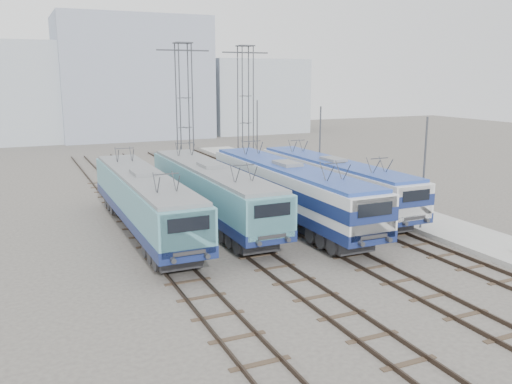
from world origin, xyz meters
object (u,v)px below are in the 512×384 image
at_px(locomotive_center_right, 288,187).
at_px(locomotive_far_right, 334,180).
at_px(mast_front, 424,176).
at_px(mast_mid, 320,151).
at_px(catenary_tower_west, 185,108).
at_px(locomotive_far_left, 145,199).
at_px(locomotive_center_left, 212,189).
at_px(catenary_tower_east, 246,105).
at_px(mast_rear, 257,136).

height_order(locomotive_center_right, locomotive_far_right, locomotive_center_right).
distance_m(locomotive_far_right, mast_front, 7.27).
bearing_deg(locomotive_far_right, mast_mid, 70.04).
relative_size(catenary_tower_west, mast_front, 1.71).
xyz_separation_m(locomotive_far_left, catenary_tower_west, (6.75, 13.66, 4.42)).
bearing_deg(locomotive_far_left, mast_mid, 20.26).
bearing_deg(locomotive_far_left, locomotive_far_right, 2.42).
bearing_deg(catenary_tower_west, locomotive_far_left, -116.29).
bearing_deg(locomotive_far_left, mast_front, -22.43).
xyz_separation_m(locomotive_center_left, catenary_tower_east, (8.75, 14.87, 4.40)).
xyz_separation_m(locomotive_far_left, mast_mid, (15.35, 5.66, 1.27)).
xyz_separation_m(catenary_tower_east, mast_mid, (2.10, -10.00, -3.14)).
bearing_deg(catenary_tower_east, mast_front, -84.55).
bearing_deg(catenary_tower_west, locomotive_center_right, -81.35).
xyz_separation_m(locomotive_far_left, locomotive_far_right, (13.50, 0.57, -0.01)).
distance_m(locomotive_far_right, mast_mid, 5.57).
bearing_deg(mast_front, locomotive_far_left, 157.57).
xyz_separation_m(locomotive_far_left, mast_rear, (15.35, 17.66, 1.27)).
distance_m(locomotive_far_left, locomotive_center_right, 9.07).
bearing_deg(catenary_tower_east, mast_mid, -78.14).
relative_size(catenary_tower_east, mast_front, 1.71).
bearing_deg(catenary_tower_west, mast_rear, 24.94).
bearing_deg(locomotive_far_left, catenary_tower_west, 63.71).
bearing_deg(locomotive_center_left, mast_mid, 24.18).
xyz_separation_m(locomotive_far_right, mast_front, (1.85, -6.91, 1.29)).
height_order(mast_front, mast_mid, same).
distance_m(locomotive_far_left, catenary_tower_east, 20.99).
distance_m(catenary_tower_west, mast_front, 22.00).
xyz_separation_m(locomotive_center_left, locomotive_center_right, (4.50, -1.92, 0.11)).
xyz_separation_m(locomotive_far_right, catenary_tower_east, (-0.25, 15.09, 4.43)).
height_order(locomotive_center_right, mast_front, mast_front).
bearing_deg(catenary_tower_east, locomotive_far_right, -89.05).
height_order(locomotive_far_left, catenary_tower_west, catenary_tower_west).
bearing_deg(locomotive_far_right, locomotive_far_left, -177.58).
bearing_deg(locomotive_far_right, catenary_tower_west, 117.27).
height_order(locomotive_far_left, locomotive_far_right, locomotive_far_left).
xyz_separation_m(locomotive_far_right, catenary_tower_west, (-6.75, 13.09, 4.43)).
height_order(locomotive_far_left, mast_front, mast_front).
xyz_separation_m(mast_front, mast_rear, (0.00, 24.00, 0.00)).
bearing_deg(locomotive_center_right, mast_rear, 71.33).
relative_size(mast_mid, mast_rear, 1.00).
relative_size(catenary_tower_west, catenary_tower_east, 1.00).
bearing_deg(mast_front, locomotive_center_left, 146.70).
distance_m(catenary_tower_east, mast_front, 22.32).
height_order(catenary_tower_east, mast_mid, catenary_tower_east).
bearing_deg(catenary_tower_east, locomotive_center_right, -104.20).
bearing_deg(locomotive_center_right, mast_front, -39.35).
relative_size(locomotive_far_left, mast_rear, 2.55).
distance_m(mast_front, mast_rear, 24.00).
height_order(locomotive_center_left, mast_front, mast_front).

